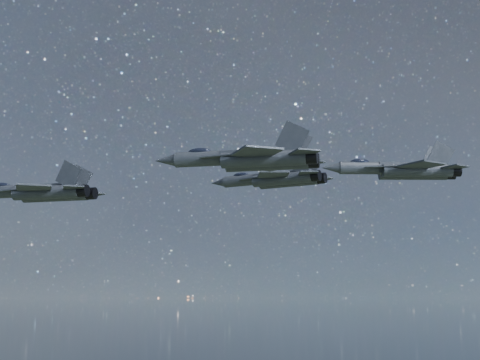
# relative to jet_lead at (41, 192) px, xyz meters

# --- Properties ---
(jet_lead) EXTENTS (15.58, 10.93, 3.93)m
(jet_lead) POSITION_rel_jet_lead_xyz_m (0.00, 0.00, 0.00)
(jet_lead) COLOR #30353C
(jet_left) EXTENTS (17.09, 11.41, 4.33)m
(jet_left) POSITION_rel_jet_lead_xyz_m (22.56, 20.61, 4.37)
(jet_left) COLOR #30353C
(jet_right) EXTENTS (15.95, 11.29, 4.05)m
(jet_right) POSITION_rel_jet_lead_xyz_m (23.19, -5.98, 1.51)
(jet_right) COLOR #30353C
(jet_slot) EXTENTS (16.40, 11.31, 4.12)m
(jet_slot) POSITION_rel_jet_lead_xyz_m (38.06, 11.84, 3.41)
(jet_slot) COLOR #30353C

